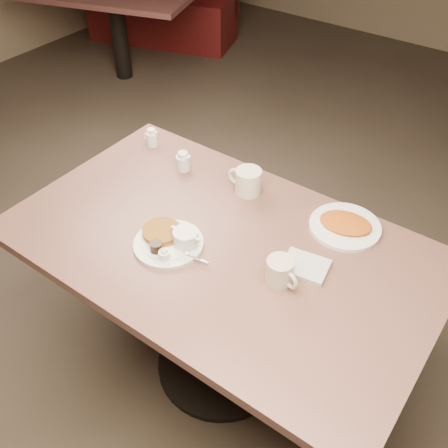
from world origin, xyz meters
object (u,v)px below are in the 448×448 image
Objects in this scene: creamer_left at (152,138)px; hash_plate at (345,225)px; coffee_mug_far at (247,181)px; diner_table at (221,275)px; creamer_right at (183,161)px; main_plate at (171,240)px; coffee_mug_near at (280,271)px.

hash_plate is at bearing -0.05° from creamer_left.
coffee_mug_far reaches higher than creamer_left.
hash_plate is (0.32, 0.32, 0.18)m from diner_table.
coffee_mug_far reaches higher than creamer_right.
main_plate is at bearing -139.63° from diner_table.
creamer_right is at bearing 155.04° from coffee_mug_near.
diner_table is at bearing 40.37° from main_plate.
coffee_mug_far is 0.30m from creamer_right.
coffee_mug_far is at bearing 83.78° from main_plate.
hash_plate is at bearing 44.03° from main_plate.
main_plate is at bearing -56.04° from creamer_right.
creamer_right reaches higher than hash_plate.
diner_table is 0.38m from coffee_mug_far.
creamer_left is (-0.61, 0.32, 0.21)m from diner_table.
coffee_mug_far is (0.04, 0.41, 0.03)m from main_plate.
hash_plate is (0.06, 0.36, -0.03)m from coffee_mug_near.
creamer_right reaches higher than main_plate.
coffee_mug_near is 0.48m from coffee_mug_far.
hash_plate is (0.45, 0.43, -0.01)m from main_plate.
diner_table is 5.03× the size of main_plate.
coffee_mug_far is 1.72× the size of creamer_right.
creamer_left and creamer_right have the same top height.
main_plate is 0.63m from hash_plate.
coffee_mug_near is 0.44× the size of hash_plate.
main_plate is 0.46m from creamer_right.
coffee_mug_far reaches higher than coffee_mug_near.
main_plate is 0.65m from creamer_left.
coffee_mug_near reaches higher than creamer_left.
coffee_mug_near reaches higher than hash_plate.
coffee_mug_far is at bearing 136.72° from coffee_mug_near.
coffee_mug_near is 1.60× the size of creamer_right.
main_plate reaches higher than hash_plate.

